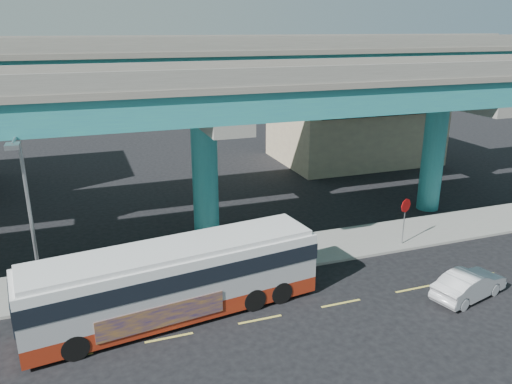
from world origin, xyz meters
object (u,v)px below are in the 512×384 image
object	(u,v)px
sedan	(469,285)
stop_sign	(405,211)
transit_bus	(176,278)
street_lamp	(26,199)

from	to	relation	value
sedan	stop_sign	distance (m)	6.21
sedan	stop_sign	world-z (taller)	stop_sign
transit_bus	street_lamp	bearing A→B (deg)	152.14
street_lamp	transit_bus	bearing A→B (deg)	-20.29
transit_bus	street_lamp	size ratio (longest dim) A/B	1.61
transit_bus	street_lamp	distance (m)	7.02
stop_sign	sedan	bearing A→B (deg)	-90.51
transit_bus	stop_sign	world-z (taller)	transit_bus
transit_bus	sedan	bearing A→B (deg)	-20.98
sedan	street_lamp	size ratio (longest dim) A/B	0.53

